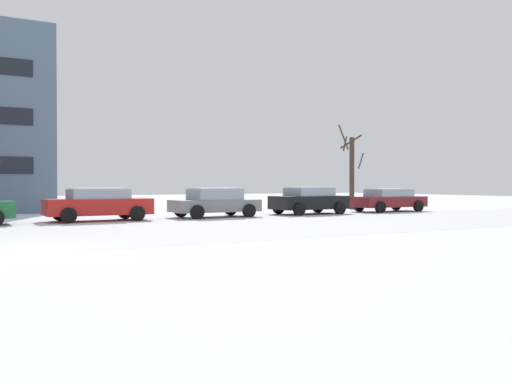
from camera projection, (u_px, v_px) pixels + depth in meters
The scene contains 6 objects.
ground_plane at pixel (1, 251), 13.17m from camera, with size 120.00×120.00×0.00m, color white.
parked_car_red at pixel (98, 204), 23.74m from camera, with size 4.42×2.07×1.42m.
parked_car_gray at pixel (215, 202), 26.34m from camera, with size 4.17×2.18×1.40m.
parked_car_black at pixel (309, 200), 29.04m from camera, with size 4.00×2.21×1.43m.
parked_car_maroon at pixel (389, 199), 31.63m from camera, with size 4.47×2.06×1.33m.
tree_far_left at pixel (352, 170), 34.49m from camera, with size 1.71×1.78×5.29m.
Camera 1 is at (-1.06, -14.44, 1.62)m, focal length 38.93 mm.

